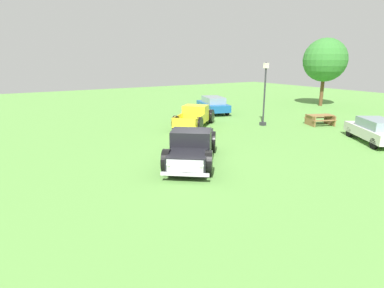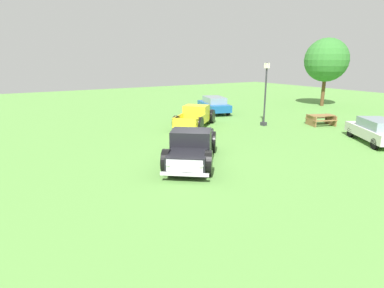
% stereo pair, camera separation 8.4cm
% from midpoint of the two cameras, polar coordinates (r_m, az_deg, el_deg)
% --- Properties ---
extents(ground_plane, '(80.00, 80.00, 0.00)m').
position_cam_midpoint_polar(ground_plane, '(15.39, 0.29, -3.29)').
color(ground_plane, '#5B9342').
extents(pickup_truck_foreground, '(5.41, 4.77, 1.64)m').
position_cam_midpoint_polar(pickup_truck_foreground, '(14.84, -0.32, -0.82)').
color(pickup_truck_foreground, black).
rests_on(pickup_truck_foreground, ground_plane).
extents(pickup_truck_behind_left, '(4.67, 4.94, 1.54)m').
position_cam_midpoint_polar(pickup_truck_behind_left, '(23.56, 0.58, 4.98)').
color(pickup_truck_behind_left, yellow).
rests_on(pickup_truck_behind_left, ground_plane).
extents(sedan_distant_a, '(4.53, 3.75, 1.42)m').
position_cam_midpoint_polar(sedan_distant_a, '(21.66, 29.72, 2.13)').
color(sedan_distant_a, silver).
rests_on(sedan_distant_a, ground_plane).
extents(sedan_distant_b, '(4.79, 3.02, 1.49)m').
position_cam_midpoint_polar(sedan_distant_b, '(29.33, 3.67, 7.02)').
color(sedan_distant_b, '#195699').
rests_on(sedan_distant_b, ground_plane).
extents(lamp_post_near, '(0.36, 0.36, 4.58)m').
position_cam_midpoint_polar(lamp_post_near, '(24.11, 12.66, 8.84)').
color(lamp_post_near, '#2D2D33').
rests_on(lamp_post_near, ground_plane).
extents(picnic_table, '(2.04, 2.22, 0.78)m').
position_cam_midpoint_polar(picnic_table, '(25.74, 21.71, 4.22)').
color(picnic_table, olive).
rests_on(picnic_table, ground_plane).
extents(oak_tree_east, '(4.36, 4.36, 6.84)m').
position_cam_midpoint_polar(oak_tree_east, '(36.34, 22.48, 13.60)').
color(oak_tree_east, brown).
rests_on(oak_tree_east, ground_plane).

